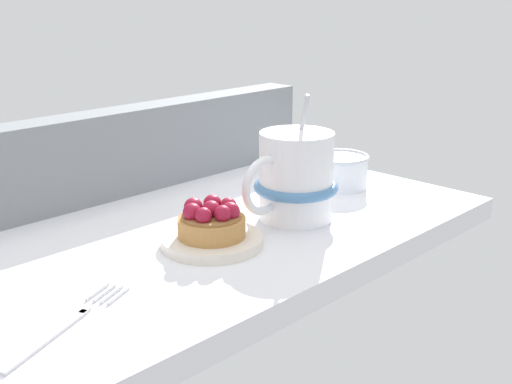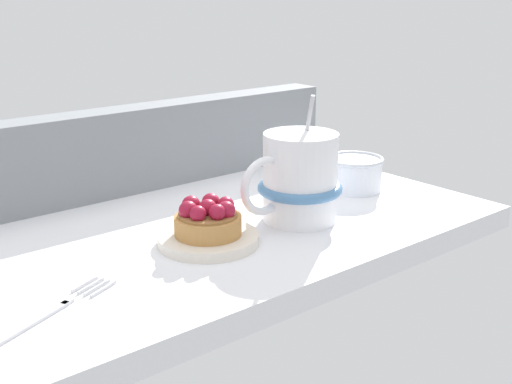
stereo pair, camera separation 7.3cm
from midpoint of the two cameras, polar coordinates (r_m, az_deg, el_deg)
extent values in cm
cube|color=white|center=(76.68, -8.04, -4.06)|extent=(68.44, 39.16, 2.72)
cube|color=gray|center=(88.23, -15.11, 3.10)|extent=(67.07, 4.91, 11.15)
cylinder|color=silver|center=(70.63, -6.78, -4.26)|extent=(10.86, 10.86, 1.11)
cylinder|color=silver|center=(70.73, -6.78, -4.47)|extent=(5.97, 5.97, 0.55)
cylinder|color=#B77F42|center=(70.06, -6.83, -3.06)|extent=(7.18, 7.18, 2.07)
cylinder|color=olive|center=(69.66, -6.86, -2.15)|extent=(6.32, 6.32, 0.30)
sphere|color=maroon|center=(69.42, -6.89, -1.60)|extent=(2.00, 2.00, 2.00)
sphere|color=maroon|center=(70.56, -5.48, -1.28)|extent=(1.82, 1.82, 1.82)
sphere|color=maroon|center=(71.42, -6.71, -1.05)|extent=(1.99, 1.99, 1.99)
sphere|color=maroon|center=(70.62, -8.38, -1.34)|extent=(2.03, 2.03, 2.03)
sphere|color=maroon|center=(68.97, -8.54, -1.82)|extent=(2.02, 2.02, 2.02)
sphere|color=maroon|center=(67.81, -7.65, -2.10)|extent=(1.76, 1.76, 1.76)
sphere|color=maroon|center=(67.90, -5.98, -1.92)|extent=(1.77, 1.77, 1.77)
sphere|color=maroon|center=(68.86, -5.25, -1.73)|extent=(1.99, 1.99, 1.99)
cylinder|color=white|center=(76.77, 0.78, 1.33)|extent=(8.66, 8.66, 10.43)
torus|color=#4C7FB2|center=(77.14, 0.77, 0.41)|extent=(9.91, 9.91, 1.20)
torus|color=white|center=(73.14, -2.11, 0.49)|extent=(6.75, 0.91, 6.75)
cylinder|color=#B7B7BC|center=(77.00, 1.33, 5.95)|extent=(0.70, 1.76, 6.81)
cube|color=silver|center=(56.12, -21.28, -11.75)|extent=(9.57, 4.66, 0.60)
cube|color=silver|center=(59.44, -18.03, -9.69)|extent=(1.32, 0.99, 0.60)
cube|color=silver|center=(61.25, -15.18, -8.58)|extent=(3.31, 1.61, 0.60)
cube|color=silver|center=(61.66, -15.74, -8.45)|extent=(3.31, 1.61, 0.60)
cube|color=silver|center=(62.07, -16.29, -8.32)|extent=(3.31, 1.61, 0.60)
cube|color=silver|center=(62.49, -16.83, -8.19)|extent=(3.31, 1.61, 0.60)
cylinder|color=silver|center=(90.25, 4.96, 1.70)|extent=(7.46, 7.46, 4.24)
torus|color=silver|center=(89.70, 5.00, 3.00)|extent=(7.91, 7.91, 0.60)
camera|label=1|loc=(0.04, -92.86, -0.90)|focal=46.40mm
camera|label=2|loc=(0.04, 87.14, 0.90)|focal=46.40mm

